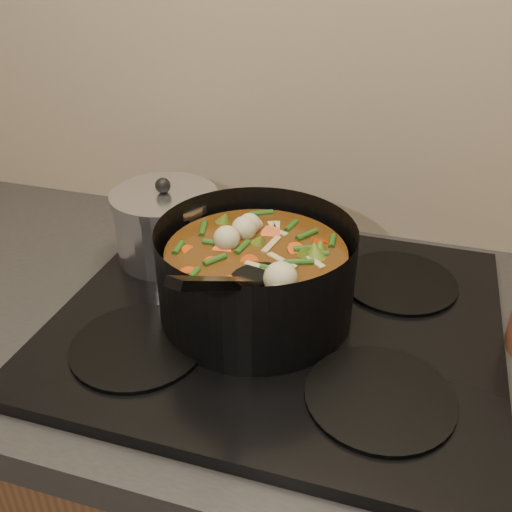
# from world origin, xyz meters

# --- Properties ---
(stovetop) EXTENTS (0.62, 0.54, 0.03)m
(stovetop) POSITION_xyz_m (0.00, 1.93, 0.92)
(stovetop) COLOR black
(stovetop) RESTS_ON counter
(stockpot) EXTENTS (0.36, 0.42, 0.20)m
(stockpot) POSITION_xyz_m (-0.03, 1.92, 0.99)
(stockpot) COLOR black
(stockpot) RESTS_ON stovetop
(saucepan) EXTENTS (0.17, 0.17, 0.14)m
(saucepan) POSITION_xyz_m (-0.22, 2.03, 0.99)
(saucepan) COLOR silver
(saucepan) RESTS_ON stovetop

